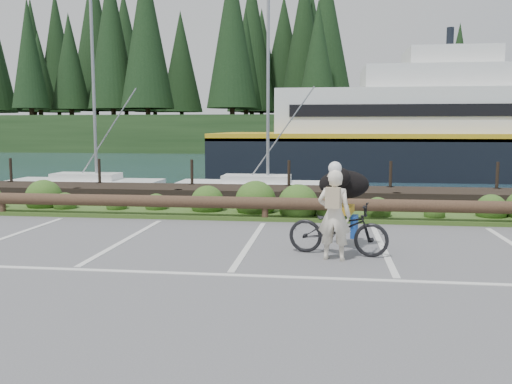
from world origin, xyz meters
TOP-DOWN VIEW (x-y plane):
  - ground at (0.00, 0.00)m, footprint 72.00×72.00m
  - harbor_backdrop at (0.39, 78.52)m, footprint 170.00×160.00m
  - vegetation_strip at (0.00, 5.30)m, footprint 34.00×1.60m
  - log_rail at (0.00, 4.60)m, footprint 32.00×0.30m
  - bicycle at (1.72, 1.24)m, footprint 1.91×0.97m
  - cyclist at (1.64, 0.82)m, footprint 0.64×0.48m
  - dog at (1.83, 1.81)m, footprint 0.63×1.02m

SIDE VIEW (x-z plane):
  - harbor_backdrop at x=0.39m, z-range -15.00..15.00m
  - ground at x=0.00m, z-range 0.00..0.00m
  - log_rail at x=0.00m, z-range -0.30..0.30m
  - vegetation_strip at x=0.00m, z-range 0.00..0.10m
  - bicycle at x=1.72m, z-range 0.00..0.96m
  - cyclist at x=1.64m, z-range 0.00..1.60m
  - dog at x=1.83m, z-range 0.96..1.51m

